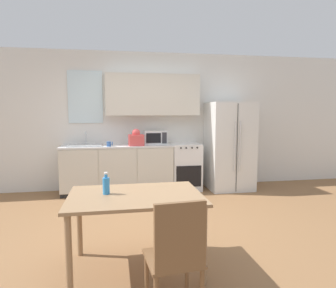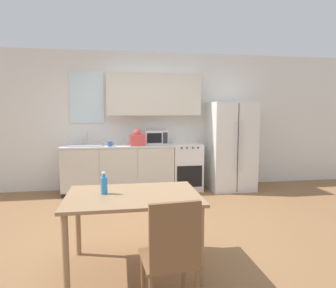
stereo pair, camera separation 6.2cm
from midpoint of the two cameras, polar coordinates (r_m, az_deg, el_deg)
ground_plane at (r=4.22m, az=-4.00°, el=-15.18°), size 12.00×12.00×0.00m
wall_back at (r=6.01m, az=-5.78°, el=5.34°), size 12.00×0.38×2.70m
kitchen_counter at (r=5.80m, az=-9.83°, el=-4.62°), size 2.08×0.63×0.91m
oven_range at (r=5.95m, az=3.00°, el=-4.28°), size 0.56×0.62×0.91m
refrigerator at (r=6.07m, az=11.29°, el=-0.34°), size 0.84×0.81×1.72m
kitchen_sink at (r=5.77m, az=-15.77°, el=-0.16°), size 0.61×0.45×0.25m
microwave at (r=5.86m, az=-2.78°, el=1.30°), size 0.44×0.35×0.26m
coffee_mug at (r=5.54m, az=-11.44°, el=0.01°), size 0.11×0.08×0.09m
grocery_bag_0 at (r=5.60m, az=-6.41°, el=1.03°), size 0.28×0.25×0.31m
dining_table at (r=2.97m, az=-6.81°, el=-11.26°), size 1.27×0.87×0.75m
dining_chair_near at (r=2.28m, az=0.84°, el=-19.90°), size 0.43×0.43×0.93m
drink_bottle at (r=2.97m, az=-12.29°, el=-7.67°), size 0.07×0.07×0.21m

